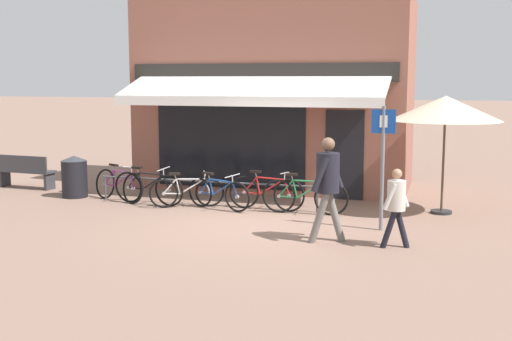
{
  "coord_description": "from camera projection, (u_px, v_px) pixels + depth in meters",
  "views": [
    {
      "loc": [
        3.5,
        -11.71,
        2.8
      ],
      "look_at": [
        -0.09,
        0.04,
        1.05
      ],
      "focal_mm": 45.0,
      "sensor_mm": 36.0,
      "label": 1
    }
  ],
  "objects": [
    {
      "name": "bicycle_silver",
      "position": [
        187.0,
        192.0,
        14.1
      ],
      "size": [
        1.52,
        0.78,
        0.78
      ],
      "rotation": [
        0.03,
        0.0,
        0.44
      ],
      "color": "black",
      "rests_on": "ground_plane"
    },
    {
      "name": "bicycle_blue",
      "position": [
        218.0,
        193.0,
        13.86
      ],
      "size": [
        1.61,
        0.68,
        0.8
      ],
      "rotation": [
        0.04,
        0.0,
        -0.31
      ],
      "color": "black",
      "rests_on": "ground_plane"
    },
    {
      "name": "bike_rack_rail",
      "position": [
        206.0,
        184.0,
        14.26
      ],
      "size": [
        5.15,
        0.04,
        0.57
      ],
      "color": "#47494F",
      "rests_on": "ground_plane"
    },
    {
      "name": "bicycle_red",
      "position": [
        266.0,
        192.0,
        13.83
      ],
      "size": [
        1.75,
        0.52,
        0.85
      ],
      "rotation": [
        -0.07,
        0.0,
        -0.09
      ],
      "color": "black",
      "rests_on": "ground_plane"
    },
    {
      "name": "shop_front",
      "position": [
        276.0,
        96.0,
        16.77
      ],
      "size": [
        6.91,
        4.42,
        4.77
      ],
      "color": "#8E5647",
      "rests_on": "ground_plane"
    },
    {
      "name": "litter_bin",
      "position": [
        74.0,
        176.0,
        15.31
      ],
      "size": [
        0.61,
        0.61,
        1.0
      ],
      "color": "black",
      "rests_on": "ground_plane"
    },
    {
      "name": "bicycle_purple",
      "position": [
        119.0,
        185.0,
        14.84
      ],
      "size": [
        1.65,
        0.82,
        0.87
      ],
      "rotation": [
        -0.15,
        0.0,
        -0.41
      ],
      "color": "black",
      "rests_on": "ground_plane"
    },
    {
      "name": "pedestrian_adult",
      "position": [
        328.0,
        179.0,
        10.99
      ],
      "size": [
        0.62,
        0.68,
        1.84
      ],
      "rotation": [
        0.0,
        0.0,
        0.07
      ],
      "color": "slate",
      "rests_on": "ground_plane"
    },
    {
      "name": "bicycle_black",
      "position": [
        148.0,
        188.0,
        14.4
      ],
      "size": [
        1.8,
        0.52,
        0.87
      ],
      "rotation": [
        0.07,
        0.0,
        -0.12
      ],
      "color": "black",
      "rests_on": "ground_plane"
    },
    {
      "name": "ground_plane",
      "position": [
        260.0,
        224.0,
        12.49
      ],
      "size": [
        160.0,
        160.0,
        0.0
      ],
      "primitive_type": "plane",
      "color": "#846656"
    },
    {
      "name": "parking_sign",
      "position": [
        383.0,
        155.0,
        11.81
      ],
      "size": [
        0.44,
        0.07,
        2.32
      ],
      "color": "slate",
      "rests_on": "ground_plane"
    },
    {
      "name": "cafe_parasol",
      "position": [
        445.0,
        109.0,
        13.2
      ],
      "size": [
        2.3,
        2.3,
        2.47
      ],
      "color": "#4C3D2D",
      "rests_on": "ground_plane"
    },
    {
      "name": "park_bench",
      "position": [
        25.0,
        171.0,
        16.54
      ],
      "size": [
        1.63,
        0.55,
        0.87
      ],
      "rotation": [
        0.0,
        0.0,
        -0.07
      ],
      "color": "#38383D",
      "rests_on": "ground_plane"
    },
    {
      "name": "pedestrian_child",
      "position": [
        396.0,
        200.0,
        10.64
      ],
      "size": [
        0.49,
        0.46,
        1.35
      ],
      "rotation": [
        0.0,
        0.0,
        -0.11
      ],
      "color": "black",
      "rests_on": "ground_plane"
    },
    {
      "name": "bicycle_green",
      "position": [
        305.0,
        196.0,
        13.36
      ],
      "size": [
        1.83,
        0.52,
        0.87
      ],
      "rotation": [
        0.07,
        0.0,
        0.04
      ],
      "color": "black",
      "rests_on": "ground_plane"
    }
  ]
}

